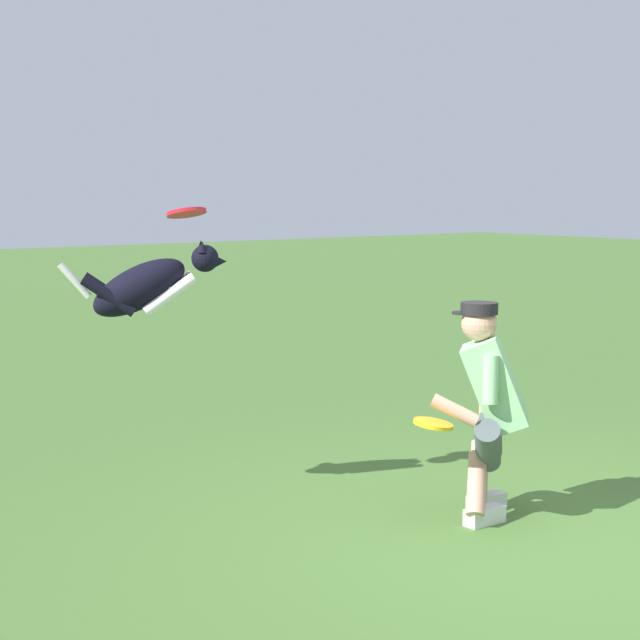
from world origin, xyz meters
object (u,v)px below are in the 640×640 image
object	(u,v)px
person	(488,403)
frisbee_flying	(186,213)
frisbee_held	(433,424)
dog	(147,285)

from	to	relation	value
person	frisbee_flying	world-z (taller)	frisbee_flying
person	frisbee_held	size ratio (longest dim) A/B	5.55
frisbee_flying	frisbee_held	bearing A→B (deg)	123.75
person	frisbee_held	bearing A→B (deg)	38.35
frisbee_held	dog	bearing A→B (deg)	-53.10
dog	frisbee_flying	size ratio (longest dim) A/B	3.85
dog	frisbee_flying	xyz separation A→B (m)	(-0.21, 0.13, 0.44)
person	frisbee_flying	xyz separation A→B (m)	(1.25, -1.36, 1.11)
frisbee_flying	frisbee_held	size ratio (longest dim) A/B	1.06
person	dog	bearing A→B (deg)	2.24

